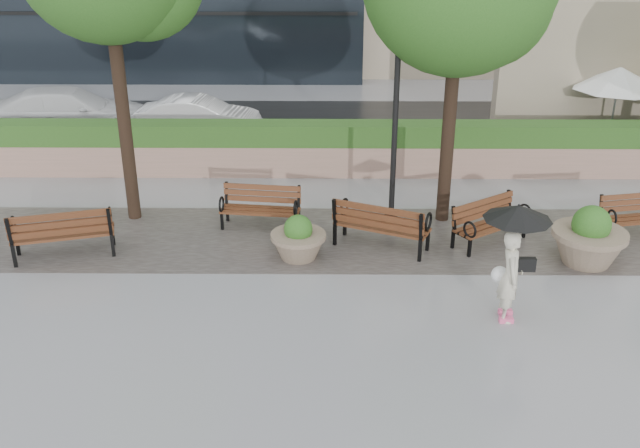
{
  "coord_description": "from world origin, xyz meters",
  "views": [
    {
      "loc": [
        -0.4,
        -10.5,
        6.38
      ],
      "look_at": [
        -0.51,
        1.29,
        1.1
      ],
      "focal_mm": 40.0,
      "sensor_mm": 36.0,
      "label": 1
    }
  ],
  "objects_px": {
    "lamppost": "(394,143)",
    "car_right": "(199,117)",
    "bench_3": "(489,231)",
    "planter_left": "(298,242)",
    "bench_0": "(64,242)",
    "car_left": "(70,112)",
    "bench_1": "(261,216)",
    "bench_4": "(638,224)",
    "planter_right": "(589,241)",
    "pedestrian": "(513,252)",
    "bench_2": "(381,234)"
  },
  "relations": [
    {
      "from": "bench_4",
      "to": "planter_left",
      "type": "distance_m",
      "value": 7.19
    },
    {
      "from": "car_left",
      "to": "planter_right",
      "type": "bearing_deg",
      "value": -132.85
    },
    {
      "from": "lamppost",
      "to": "car_left",
      "type": "height_order",
      "value": "lamppost"
    },
    {
      "from": "bench_4",
      "to": "pedestrian",
      "type": "relative_size",
      "value": 0.85
    },
    {
      "from": "bench_0",
      "to": "bench_3",
      "type": "distance_m",
      "value": 8.56
    },
    {
      "from": "bench_0",
      "to": "car_left",
      "type": "relative_size",
      "value": 0.42
    },
    {
      "from": "bench_0",
      "to": "bench_3",
      "type": "relative_size",
      "value": 1.17
    },
    {
      "from": "planter_left",
      "to": "planter_right",
      "type": "xyz_separation_m",
      "value": [
        5.61,
        -0.17,
        0.11
      ]
    },
    {
      "from": "planter_right",
      "to": "lamppost",
      "type": "bearing_deg",
      "value": 152.86
    },
    {
      "from": "bench_0",
      "to": "lamppost",
      "type": "relative_size",
      "value": 0.49
    },
    {
      "from": "bench_0",
      "to": "bench_2",
      "type": "relative_size",
      "value": 1.01
    },
    {
      "from": "bench_3",
      "to": "planter_left",
      "type": "height_order",
      "value": "planter_left"
    },
    {
      "from": "lamppost",
      "to": "pedestrian",
      "type": "xyz_separation_m",
      "value": [
        1.63,
        -3.89,
        -0.6
      ]
    },
    {
      "from": "bench_1",
      "to": "bench_3",
      "type": "relative_size",
      "value": 1.0
    },
    {
      "from": "car_right",
      "to": "pedestrian",
      "type": "bearing_deg",
      "value": -142.63
    },
    {
      "from": "lamppost",
      "to": "planter_left",
      "type": "bearing_deg",
      "value": -139.13
    },
    {
      "from": "bench_0",
      "to": "lamppost",
      "type": "xyz_separation_m",
      "value": [
        6.59,
        1.66,
        1.54
      ]
    },
    {
      "from": "planter_right",
      "to": "lamppost",
      "type": "xyz_separation_m",
      "value": [
        -3.65,
        1.87,
        1.38
      ]
    },
    {
      "from": "car_right",
      "to": "planter_left",
      "type": "bearing_deg",
      "value": -154.34
    },
    {
      "from": "bench_0",
      "to": "bench_1",
      "type": "distance_m",
      "value": 4.02
    },
    {
      "from": "bench_3",
      "to": "car_left",
      "type": "distance_m",
      "value": 13.4
    },
    {
      "from": "planter_left",
      "to": "lamppost",
      "type": "relative_size",
      "value": 0.26
    },
    {
      "from": "bench_1",
      "to": "pedestrian",
      "type": "relative_size",
      "value": 0.86
    },
    {
      "from": "lamppost",
      "to": "car_right",
      "type": "distance_m",
      "value": 8.36
    },
    {
      "from": "bench_3",
      "to": "pedestrian",
      "type": "xyz_separation_m",
      "value": [
        -0.31,
        -2.92,
        0.97
      ]
    },
    {
      "from": "bench_3",
      "to": "car_left",
      "type": "relative_size",
      "value": 0.36
    },
    {
      "from": "pedestrian",
      "to": "bench_4",
      "type": "bearing_deg",
      "value": -37.07
    },
    {
      "from": "car_left",
      "to": "car_right",
      "type": "height_order",
      "value": "car_left"
    },
    {
      "from": "bench_1",
      "to": "car_right",
      "type": "xyz_separation_m",
      "value": [
        -2.4,
        6.64,
        0.33
      ]
    },
    {
      "from": "bench_1",
      "to": "car_right",
      "type": "bearing_deg",
      "value": 116.86
    },
    {
      "from": "bench_1",
      "to": "bench_3",
      "type": "xyz_separation_m",
      "value": [
        4.77,
        -0.74,
        0.0
      ]
    },
    {
      "from": "bench_1",
      "to": "bench_4",
      "type": "height_order",
      "value": "bench_1"
    },
    {
      "from": "bench_3",
      "to": "bench_1",
      "type": "bearing_deg",
      "value": 136.48
    },
    {
      "from": "bench_4",
      "to": "planter_left",
      "type": "bearing_deg",
      "value": 177.58
    },
    {
      "from": "bench_1",
      "to": "pedestrian",
      "type": "distance_m",
      "value": 5.84
    },
    {
      "from": "bench_0",
      "to": "lamppost",
      "type": "bearing_deg",
      "value": 178.73
    },
    {
      "from": "lamppost",
      "to": "car_right",
      "type": "xyz_separation_m",
      "value": [
        -5.23,
        6.4,
        -1.24
      ]
    },
    {
      "from": "bench_1",
      "to": "car_right",
      "type": "height_order",
      "value": "car_right"
    },
    {
      "from": "bench_3",
      "to": "planter_right",
      "type": "distance_m",
      "value": 1.94
    },
    {
      "from": "lamppost",
      "to": "car_left",
      "type": "xyz_separation_m",
      "value": [
        -9.14,
        6.55,
        -1.13
      ]
    },
    {
      "from": "planter_right",
      "to": "bench_3",
      "type": "bearing_deg",
      "value": 152.52
    },
    {
      "from": "pedestrian",
      "to": "car_right",
      "type": "bearing_deg",
      "value": 43.32
    },
    {
      "from": "bench_3",
      "to": "planter_left",
      "type": "bearing_deg",
      "value": 155.73
    },
    {
      "from": "bench_3",
      "to": "car_left",
      "type": "bearing_deg",
      "value": 111.07
    },
    {
      "from": "bench_3",
      "to": "planter_left",
      "type": "distance_m",
      "value": 3.97
    },
    {
      "from": "bench_0",
      "to": "bench_4",
      "type": "bearing_deg",
      "value": 169.82
    },
    {
      "from": "bench_4",
      "to": "car_left",
      "type": "relative_size",
      "value": 0.35
    },
    {
      "from": "bench_1",
      "to": "planter_left",
      "type": "xyz_separation_m",
      "value": [
        0.87,
        -1.46,
        0.09
      ]
    },
    {
      "from": "car_left",
      "to": "lamppost",
      "type": "bearing_deg",
      "value": -135.11
    },
    {
      "from": "bench_3",
      "to": "pedestrian",
      "type": "distance_m",
      "value": 3.09
    }
  ]
}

